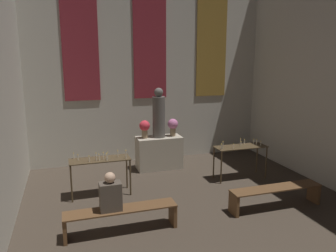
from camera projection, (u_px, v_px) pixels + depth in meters
The scene contains 10 objects.
wall_back at pixel (149, 60), 9.19m from camera, with size 6.91×0.16×5.67m.
altar at pixel (159, 153), 8.82m from camera, with size 1.20×0.57×0.87m.
statue at pixel (159, 115), 8.60m from camera, with size 0.33×0.33×1.31m.
flower_vase_left at pixel (145, 127), 8.55m from camera, with size 0.28×0.28×0.47m.
flower_vase_right at pixel (173, 125), 8.78m from camera, with size 0.28×0.28×0.47m.
candle_rack_left at pixel (100, 164), 7.02m from camera, with size 1.28×0.47×1.01m.
candle_rack_right at pixel (240, 150), 8.03m from camera, with size 1.28×0.47×0.98m.
pew_back_left at pixel (121, 215), 5.57m from camera, with size 1.91×0.36×0.44m.
pew_back_right at pixel (276, 193), 6.48m from camera, with size 1.91×0.36×0.44m.
person_seated at pixel (110, 194), 5.44m from camera, with size 0.36×0.24×0.66m.
Camera 1 is at (-2.33, 2.87, 2.94)m, focal length 35.00 mm.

